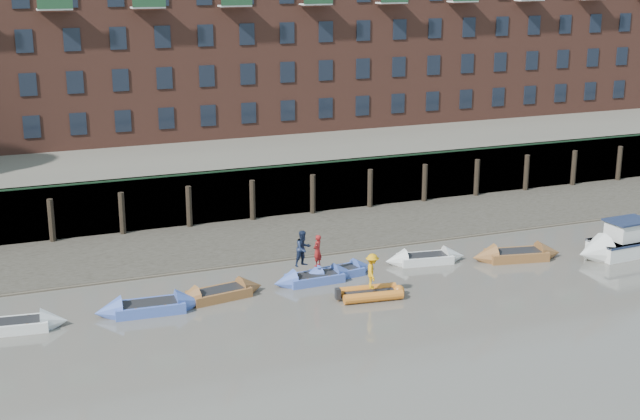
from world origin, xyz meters
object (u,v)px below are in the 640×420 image
rowboat_1 (149,307)px  person_rower_a (317,251)px  rowboat_2 (219,294)px  person_rib_crew (372,271)px  rowboat_3 (315,278)px  motor_launch (618,245)px  person_rower_b (303,248)px  rowboat_6 (517,255)px  rib_tender (373,293)px  rowboat_0 (14,325)px  rowboat_4 (337,272)px  rowboat_5 (425,259)px

rowboat_1 → person_rower_a: (8.68, 0.90, 1.41)m
rowboat_2 → person_rib_crew: 7.42m
rowboat_3 → motor_launch: 17.11m
rowboat_2 → person_rower_b: person_rower_b is taller
rowboat_3 → person_rower_a: 1.45m
rowboat_3 → person_rower_a: bearing=3.7°
rowboat_1 → person_rower_b: 8.24m
person_rib_crew → rowboat_6: bearing=-55.3°
rowboat_6 → motor_launch: motor_launch is taller
rowboat_6 → rib_tender: size_ratio=1.59×
rowboat_3 → person_rower_a: size_ratio=2.74×
rowboat_3 → person_rower_b: size_ratio=2.39×
rib_tender → person_rower_a: size_ratio=2.01×
person_rib_crew → person_rower_b: bearing=55.9°
rowboat_0 → rowboat_1: 5.94m
person_rower_b → rib_tender: bearing=-72.0°
motor_launch → rowboat_4: bearing=-13.4°
rowboat_3 → rowboat_6: (11.45, -0.74, 0.03)m
rib_tender → person_rower_a: bearing=126.1°
rowboat_2 → person_rower_b: 4.84m
rowboat_3 → rowboat_6: 11.47m
rowboat_0 → rowboat_3: rowboat_0 is taller
rowboat_4 → rib_tender: rowboat_4 is taller
rowboat_4 → person_rower_b: bearing=176.9°
rowboat_5 → person_rower_b: (-7.12, -0.37, 1.55)m
rowboat_0 → motor_launch: motor_launch is taller
rowboat_5 → rowboat_3: bearing=-166.0°
rowboat_3 → person_rower_b: person_rower_b is taller
motor_launch → person_rower_b: 17.70m
rowboat_3 → motor_launch: (16.96, -2.23, 0.42)m
rowboat_1 → rowboat_4: 10.00m
rowboat_2 → person_rower_a: person_rower_a is taller
rowboat_0 → person_rib_crew: person_rib_crew is taller
person_rower_a → person_rib_crew: person_rower_a is taller
rowboat_6 → person_rower_a: 11.42m
rowboat_0 → rowboat_1: rowboat_1 is taller
rowboat_5 → rowboat_6: rowboat_6 is taller
rowboat_1 → motor_launch: motor_launch is taller
rowboat_1 → rowboat_5: (15.13, 1.52, -0.03)m
rowboat_1 → rowboat_4: (9.92, 1.27, -0.04)m
rowboat_4 → rowboat_6: 10.12m
rowboat_5 → person_rib_crew: 6.19m
rowboat_2 → rowboat_4: (6.46, 0.75, -0.02)m
rowboat_2 → rowboat_5: 11.71m
rowboat_3 → rowboat_4: rowboat_3 is taller
person_rib_crew → rowboat_2: bearing=89.9°
rowboat_2 → motor_launch: motor_launch is taller
rowboat_3 → motor_launch: size_ratio=0.71×
rowboat_2 → person_rower_b: (4.55, 0.62, 1.55)m
rowboat_1 → rowboat_5: size_ratio=1.10×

